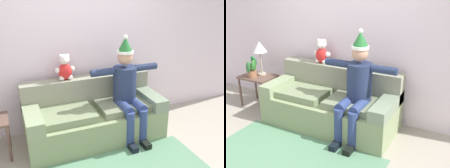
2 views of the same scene
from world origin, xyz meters
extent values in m
cube|color=silver|center=(0.00, 1.55, 1.35)|extent=(7.00, 0.10, 2.70)
cube|color=gray|center=(0.00, 0.98, 0.21)|extent=(1.96, 0.88, 0.43)
cube|color=gray|center=(0.00, 1.30, 0.64)|extent=(1.96, 0.24, 0.43)
cube|color=gray|center=(-0.87, 0.98, 0.52)|extent=(0.22, 0.88, 0.18)
cube|color=gray|center=(0.87, 0.98, 0.52)|extent=(0.22, 0.88, 0.18)
cube|color=gray|center=(-0.44, 0.93, 0.48)|extent=(0.78, 0.62, 0.10)
cube|color=gray|center=(0.44, 0.93, 0.48)|extent=(0.78, 0.62, 0.10)
cylinder|color=navy|center=(0.47, 0.96, 0.79)|extent=(0.34, 0.34, 0.52)
sphere|color=tan|center=(0.47, 0.96, 1.19)|extent=(0.22, 0.22, 0.22)
cylinder|color=white|center=(0.47, 0.96, 1.26)|extent=(0.23, 0.23, 0.04)
cone|color=#236B2F|center=(0.47, 0.96, 1.37)|extent=(0.21, 0.21, 0.20)
sphere|color=white|center=(0.47, 0.96, 1.47)|extent=(0.06, 0.06, 0.06)
cylinder|color=navy|center=(0.37, 0.76, 0.53)|extent=(0.14, 0.40, 0.14)
cylinder|color=navy|center=(0.37, 0.56, 0.26)|extent=(0.13, 0.13, 0.53)
cube|color=black|center=(0.37, 0.48, 0.04)|extent=(0.10, 0.24, 0.08)
cylinder|color=navy|center=(0.57, 0.76, 0.53)|extent=(0.14, 0.40, 0.14)
cylinder|color=navy|center=(0.57, 0.56, 0.26)|extent=(0.13, 0.13, 0.53)
cube|color=black|center=(0.57, 0.48, 0.04)|extent=(0.10, 0.24, 0.08)
cylinder|color=navy|center=(0.13, 0.96, 1.01)|extent=(0.34, 0.10, 0.10)
cylinder|color=navy|center=(0.81, 0.96, 1.01)|extent=(0.34, 0.10, 0.10)
ellipsoid|color=red|center=(-0.32, 1.30, 0.97)|extent=(0.20, 0.16, 0.24)
sphere|color=white|center=(-0.32, 1.30, 1.15)|extent=(0.15, 0.15, 0.15)
sphere|color=white|center=(-0.32, 1.24, 1.14)|extent=(0.07, 0.07, 0.07)
sphere|color=white|center=(-0.37, 1.30, 1.21)|extent=(0.05, 0.05, 0.05)
sphere|color=white|center=(-0.27, 1.30, 1.21)|extent=(0.05, 0.05, 0.05)
sphere|color=white|center=(-0.43, 1.30, 1.00)|extent=(0.08, 0.08, 0.08)
sphere|color=white|center=(-0.38, 1.27, 0.89)|extent=(0.08, 0.08, 0.08)
sphere|color=white|center=(-0.22, 1.30, 1.00)|extent=(0.08, 0.08, 0.08)
sphere|color=white|center=(-0.26, 1.27, 0.89)|extent=(0.08, 0.08, 0.08)
cylinder|color=brown|center=(-1.19, 0.84, 0.25)|extent=(0.04, 0.04, 0.51)
cylinder|color=brown|center=(-1.19, 1.21, 0.25)|extent=(0.04, 0.04, 0.51)
camera|label=1|loc=(-1.09, -2.28, 2.13)|focal=42.20mm
camera|label=2|loc=(1.86, -2.27, 2.10)|focal=44.56mm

